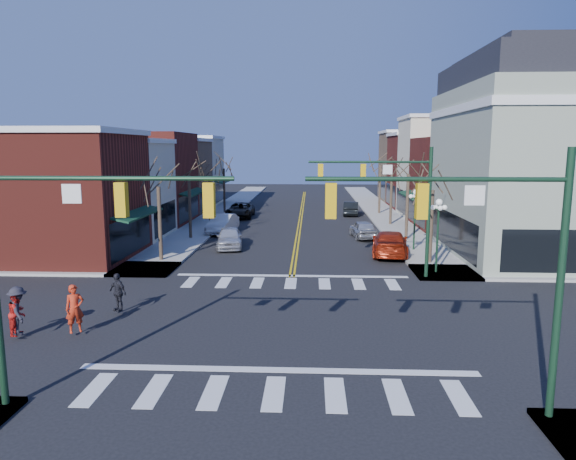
# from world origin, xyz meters

# --- Properties ---
(ground) EXTENTS (160.00, 160.00, 0.00)m
(ground) POSITION_xyz_m (0.00, 0.00, 0.00)
(ground) COLOR black
(ground) RESTS_ON ground
(sidewalk_left) EXTENTS (3.50, 70.00, 0.15)m
(sidewalk_left) POSITION_xyz_m (-8.75, 20.00, 0.07)
(sidewalk_left) COLOR #9E9B93
(sidewalk_left) RESTS_ON ground
(sidewalk_right) EXTENTS (3.50, 70.00, 0.15)m
(sidewalk_right) POSITION_xyz_m (8.75, 20.00, 0.07)
(sidewalk_right) COLOR #9E9B93
(sidewalk_right) RESTS_ON ground
(bldg_left_brick_a) EXTENTS (10.00, 8.50, 8.00)m
(bldg_left_brick_a) POSITION_xyz_m (-15.50, 11.75, 4.00)
(bldg_left_brick_a) COLOR maroon
(bldg_left_brick_a) RESTS_ON ground
(bldg_left_stucco_a) EXTENTS (10.00, 7.00, 7.50)m
(bldg_left_stucco_a) POSITION_xyz_m (-15.50, 19.50, 3.75)
(bldg_left_stucco_a) COLOR beige
(bldg_left_stucco_a) RESTS_ON ground
(bldg_left_brick_b) EXTENTS (10.00, 9.00, 8.50)m
(bldg_left_brick_b) POSITION_xyz_m (-15.50, 27.50, 4.25)
(bldg_left_brick_b) COLOR maroon
(bldg_left_brick_b) RESTS_ON ground
(bldg_left_tan) EXTENTS (10.00, 7.50, 7.80)m
(bldg_left_tan) POSITION_xyz_m (-15.50, 35.75, 3.90)
(bldg_left_tan) COLOR #856749
(bldg_left_tan) RESTS_ON ground
(bldg_left_stucco_b) EXTENTS (10.00, 8.00, 8.20)m
(bldg_left_stucco_b) POSITION_xyz_m (-15.50, 43.50, 4.10)
(bldg_left_stucco_b) COLOR beige
(bldg_left_stucco_b) RESTS_ON ground
(bldg_right_brick_a) EXTENTS (10.00, 8.50, 8.00)m
(bldg_right_brick_a) POSITION_xyz_m (15.50, 25.75, 4.00)
(bldg_right_brick_a) COLOR maroon
(bldg_right_brick_a) RESTS_ON ground
(bldg_right_stucco) EXTENTS (10.00, 7.00, 10.00)m
(bldg_right_stucco) POSITION_xyz_m (15.50, 33.50, 5.00)
(bldg_right_stucco) COLOR beige
(bldg_right_stucco) RESTS_ON ground
(bldg_right_brick_b) EXTENTS (10.00, 8.00, 8.50)m
(bldg_right_brick_b) POSITION_xyz_m (15.50, 41.00, 4.25)
(bldg_right_brick_b) COLOR maroon
(bldg_right_brick_b) RESTS_ON ground
(bldg_right_tan) EXTENTS (10.00, 8.00, 9.00)m
(bldg_right_tan) POSITION_xyz_m (15.50, 49.00, 4.50)
(bldg_right_tan) COLOR #856749
(bldg_right_tan) RESTS_ON ground
(victorian_corner) EXTENTS (12.25, 14.25, 13.30)m
(victorian_corner) POSITION_xyz_m (16.50, 14.50, 6.66)
(victorian_corner) COLOR gray
(victorian_corner) RESTS_ON ground
(traffic_mast_near_left) EXTENTS (6.60, 0.28, 7.20)m
(traffic_mast_near_left) POSITION_xyz_m (-5.55, -7.40, 4.71)
(traffic_mast_near_left) COLOR #14331E
(traffic_mast_near_left) RESTS_ON ground
(traffic_mast_near_right) EXTENTS (6.60, 0.28, 7.20)m
(traffic_mast_near_right) POSITION_xyz_m (5.55, -7.40, 4.71)
(traffic_mast_near_right) COLOR #14331E
(traffic_mast_near_right) RESTS_ON ground
(traffic_mast_far_right) EXTENTS (6.60, 0.28, 7.20)m
(traffic_mast_far_right) POSITION_xyz_m (5.55, 7.40, 4.71)
(traffic_mast_far_right) COLOR #14331E
(traffic_mast_far_right) RESTS_ON ground
(lamppost_corner) EXTENTS (0.36, 0.36, 4.33)m
(lamppost_corner) POSITION_xyz_m (8.20, 8.50, 2.96)
(lamppost_corner) COLOR #14331E
(lamppost_corner) RESTS_ON ground
(lamppost_midblock) EXTENTS (0.36, 0.36, 4.33)m
(lamppost_midblock) POSITION_xyz_m (8.20, 15.00, 2.96)
(lamppost_midblock) COLOR #14331E
(lamppost_midblock) RESTS_ON ground
(tree_left_a) EXTENTS (0.24, 0.24, 4.76)m
(tree_left_a) POSITION_xyz_m (-8.40, 11.00, 2.38)
(tree_left_a) COLOR #382B21
(tree_left_a) RESTS_ON ground
(tree_left_b) EXTENTS (0.24, 0.24, 5.04)m
(tree_left_b) POSITION_xyz_m (-8.40, 19.00, 2.52)
(tree_left_b) COLOR #382B21
(tree_left_b) RESTS_ON ground
(tree_left_c) EXTENTS (0.24, 0.24, 4.55)m
(tree_left_c) POSITION_xyz_m (-8.40, 27.00, 2.27)
(tree_left_c) COLOR #382B21
(tree_left_c) RESTS_ON ground
(tree_left_d) EXTENTS (0.24, 0.24, 4.90)m
(tree_left_d) POSITION_xyz_m (-8.40, 35.00, 2.45)
(tree_left_d) COLOR #382B21
(tree_left_d) RESTS_ON ground
(tree_right_a) EXTENTS (0.24, 0.24, 4.62)m
(tree_right_a) POSITION_xyz_m (8.40, 11.00, 2.31)
(tree_right_a) COLOR #382B21
(tree_right_a) RESTS_ON ground
(tree_right_b) EXTENTS (0.24, 0.24, 5.18)m
(tree_right_b) POSITION_xyz_m (8.40, 19.00, 2.59)
(tree_right_b) COLOR #382B21
(tree_right_b) RESTS_ON ground
(tree_right_c) EXTENTS (0.24, 0.24, 4.83)m
(tree_right_c) POSITION_xyz_m (8.40, 27.00, 2.42)
(tree_right_c) COLOR #382B21
(tree_right_c) RESTS_ON ground
(tree_right_d) EXTENTS (0.24, 0.24, 4.97)m
(tree_right_d) POSITION_xyz_m (8.40, 35.00, 2.48)
(tree_right_d) COLOR #382B21
(tree_right_d) RESTS_ON ground
(car_left_near) EXTENTS (2.36, 4.63, 1.51)m
(car_left_near) POSITION_xyz_m (-4.80, 15.75, 0.75)
(car_left_near) COLOR silver
(car_left_near) RESTS_ON ground
(car_left_mid) EXTENTS (2.24, 4.96, 1.58)m
(car_left_mid) POSITION_xyz_m (-6.40, 22.08, 0.79)
(car_left_mid) COLOR silver
(car_left_mid) RESTS_ON ground
(car_left_far) EXTENTS (2.56, 5.50, 1.53)m
(car_left_far) POSITION_xyz_m (-6.22, 31.78, 0.76)
(car_left_far) COLOR black
(car_left_far) RESTS_ON ground
(car_right_near) EXTENTS (3.05, 5.93, 1.64)m
(car_right_near) POSITION_xyz_m (6.36, 13.70, 0.82)
(car_right_near) COLOR #9C230E
(car_right_near) RESTS_ON ground
(car_right_mid) EXTENTS (2.17, 4.39, 1.44)m
(car_right_mid) POSITION_xyz_m (5.21, 20.20, 0.72)
(car_right_mid) COLOR #B8B8BD
(car_right_mid) RESTS_ON ground
(car_right_far) EXTENTS (1.95, 4.50, 1.44)m
(car_right_far) POSITION_xyz_m (5.32, 34.21, 0.72)
(car_right_far) COLOR black
(car_right_far) RESTS_ON ground
(pedestrian_red_a) EXTENTS (0.81, 0.75, 1.87)m
(pedestrian_red_a) POSITION_xyz_m (-7.95, -1.87, 1.08)
(pedestrian_red_a) COLOR red
(pedestrian_red_a) RESTS_ON sidewalk_left
(pedestrian_red_b) EXTENTS (0.75, 0.90, 1.70)m
(pedestrian_red_b) POSITION_xyz_m (-10.00, -2.22, 1.00)
(pedestrian_red_b) COLOR #B51713
(pedestrian_red_b) RESTS_ON sidewalk_left
(pedestrian_dark_a) EXTENTS (1.05, 0.84, 1.66)m
(pedestrian_dark_a) POSITION_xyz_m (-7.30, 0.79, 0.98)
(pedestrian_dark_a) COLOR black
(pedestrian_dark_a) RESTS_ON sidewalk_left
(pedestrian_dark_b) EXTENTS (1.26, 1.37, 1.85)m
(pedestrian_dark_b) POSITION_xyz_m (-10.00, -2.17, 1.08)
(pedestrian_dark_b) COLOR #222129
(pedestrian_dark_b) RESTS_ON sidewalk_left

